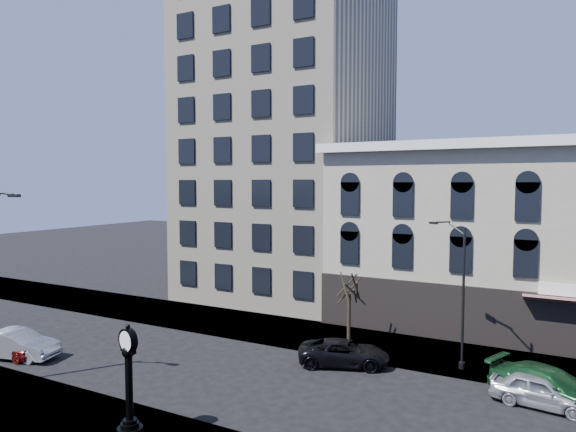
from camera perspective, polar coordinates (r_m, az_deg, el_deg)
The scene contains 12 objects.
ground at distance 28.18m, azimuth -7.78°, elevation -16.81°, with size 160.00×160.00×0.00m, color black.
sidewalk_far at distance 34.61m, azimuth 0.22°, elevation -12.74°, with size 160.00×6.00×0.12m, color gray.
cream_tower at distance 46.64m, azimuth -0.15°, elevation 15.41°, with size 15.90×15.40×42.50m.
victorian_row at distance 37.57m, azimuth 22.61°, elevation -2.48°, with size 22.60×11.19×12.50m.
street_clock at distance 21.72m, azimuth -17.25°, elevation -17.47°, with size 0.98×0.98×4.33m.
street_lamp_far at distance 28.43m, azimuth 18.00°, elevation -4.17°, with size 1.92×0.97×7.86m.
bare_tree_far at distance 31.78m, azimuth 6.81°, elevation -7.44°, with size 2.79×2.79×4.79m.
car_near_a at distance 33.89m, azimuth -28.39°, elevation -12.37°, with size 1.73×4.31×1.47m, color maroon.
car_near_b at distance 33.41m, azimuth -27.95°, elevation -12.47°, with size 1.69×4.84×1.60m, color #A5A8AD.
car_far_a at distance 28.85m, azimuth 6.24°, elevation -14.87°, with size 2.26×4.90×1.36m, color black.
car_far_b at distance 26.88m, azimuth 27.12°, elevation -16.46°, with size 2.18×5.37×1.56m, color #143F1E.
car_far_c at distance 26.34m, azimuth 26.28°, elevation -17.01°, with size 1.69×4.19×1.43m, color #A5A8AD.
Camera 1 is at (15.57, -21.31, 9.87)m, focal length 32.00 mm.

